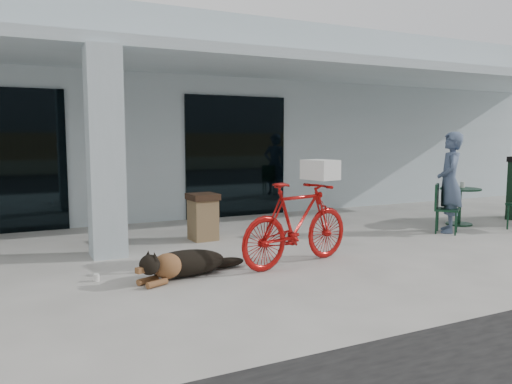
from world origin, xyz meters
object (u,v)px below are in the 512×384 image
bicycle (297,223)px  cafe_table_far (460,207)px  trash_receptacle (203,217)px  cafe_chair_far_a (447,209)px  dog (186,262)px  person (450,182)px

bicycle → cafe_table_far: bearing=-87.3°
trash_receptacle → cafe_table_far: bearing=-9.4°
cafe_table_far → trash_receptacle: 5.32m
bicycle → trash_receptacle: bicycle is taller
cafe_table_far → bicycle: bearing=-164.1°
cafe_table_far → cafe_chair_far_a: 1.10m
dog → cafe_table_far: cafe_table_far is taller
cafe_table_far → person: person is taller
dog → cafe_table_far: size_ratio=1.50×
dog → person: 5.53m
bicycle → cafe_chair_far_a: 3.78m
dog → cafe_table_far: bearing=-11.0°
bicycle → person: bearing=-90.7°
bicycle → person: size_ratio=1.04×
cafe_table_far → person: size_ratio=0.42×
person → trash_receptacle: bearing=-64.9°
dog → cafe_chair_far_a: size_ratio=1.31×
bicycle → cafe_chair_far_a: bearing=-91.5°
trash_receptacle → cafe_chair_far_a: bearing=-18.3°
cafe_table_far → cafe_chair_far_a: bearing=-149.8°
trash_receptacle → dog: bearing=-115.3°
cafe_chair_far_a → person: (0.13, 0.08, 0.48)m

